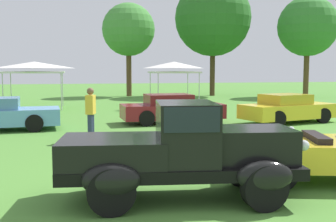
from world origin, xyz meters
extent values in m
plane|color=#4C8433|center=(0.00, 0.00, 0.00)|extent=(120.00, 120.00, 0.00)
cube|color=black|center=(0.20, -0.08, 0.56)|extent=(4.22, 2.00, 0.20)
cube|color=black|center=(1.40, -0.25, 0.94)|extent=(1.64, 1.29, 0.60)
ellipsoid|color=silver|center=(2.17, -0.36, 0.92)|extent=(0.23, 0.54, 0.68)
cube|color=black|center=(0.31, -0.10, 1.18)|extent=(1.15, 1.50, 1.04)
cube|color=black|center=(0.31, -0.10, 1.48)|extent=(1.07, 1.52, 0.40)
cube|color=black|center=(-0.94, 0.08, 0.86)|extent=(1.95, 1.64, 0.48)
ellipsoid|color=black|center=(1.57, 0.45, 0.56)|extent=(0.96, 0.49, 0.52)
ellipsoid|color=black|center=(1.37, -0.98, 0.56)|extent=(0.96, 0.49, 0.52)
ellipsoid|color=black|center=(-0.83, 0.79, 0.56)|extent=(0.96, 0.49, 0.52)
ellipsoid|color=black|center=(-1.04, -0.63, 0.56)|extent=(0.96, 0.49, 0.52)
sphere|color=silver|center=(2.27, 0.07, 1.00)|extent=(0.18, 0.18, 0.18)
sphere|color=silver|center=(2.15, -0.80, 1.00)|extent=(0.18, 0.18, 0.18)
cylinder|color=black|center=(1.57, 0.45, 0.38)|extent=(0.76, 0.24, 0.76)
cylinder|color=black|center=(1.37, -0.98, 0.38)|extent=(0.76, 0.24, 0.76)
cylinder|color=black|center=(-0.83, 0.79, 0.38)|extent=(0.76, 0.24, 0.76)
cylinder|color=black|center=(-1.04, -0.63, 0.38)|extent=(0.76, 0.24, 0.76)
cube|color=yellow|center=(3.60, 0.39, 0.57)|extent=(4.34, 2.78, 0.52)
cube|color=black|center=(3.23, 0.50, 0.81)|extent=(0.61, 1.23, 0.28)
cylinder|color=black|center=(2.62, 1.49, 0.33)|extent=(0.66, 0.20, 0.66)
cylinder|color=black|center=(2.19, 0.00, 0.33)|extent=(0.66, 0.20, 0.66)
cylinder|color=black|center=(-2.95, 8.62, 0.32)|extent=(0.64, 0.22, 0.64)
cube|color=maroon|center=(2.53, 10.01, 0.50)|extent=(4.32, 1.83, 0.60)
cube|color=maroon|center=(2.36, 10.00, 1.00)|extent=(1.93, 1.51, 0.44)
cylinder|color=black|center=(3.83, 9.28, 0.32)|extent=(0.64, 0.22, 0.64)
cylinder|color=black|center=(1.27, 9.19, 0.32)|extent=(0.64, 0.22, 0.64)
cube|color=yellow|center=(7.35, 8.94, 0.50)|extent=(4.40, 2.59, 0.60)
cube|color=gold|center=(7.19, 8.90, 1.00)|extent=(2.10, 1.83, 0.44)
cylinder|color=black|center=(8.73, 8.48, 0.32)|extent=(0.64, 0.22, 0.64)
cylinder|color=black|center=(6.32, 7.90, 0.32)|extent=(0.64, 0.22, 0.64)
cylinder|color=#283351|center=(-1.01, 6.33, 0.43)|extent=(0.16, 0.16, 0.86)
cylinder|color=#283351|center=(-1.07, 6.14, 0.43)|extent=(0.16, 0.16, 0.86)
cube|color=gold|center=(-1.04, 6.23, 1.16)|extent=(0.35, 0.45, 0.60)
sphere|color=brown|center=(-1.04, 6.23, 1.58)|extent=(0.22, 0.22, 0.22)
cylinder|color=#B7B7BC|center=(-2.18, 19.50, 1.02)|extent=(0.05, 0.05, 2.05)
cylinder|color=#B7B7BC|center=(-2.18, 16.48, 1.02)|extent=(0.05, 0.05, 2.05)
cylinder|color=#B7B7BC|center=(-5.21, 19.50, 1.02)|extent=(0.05, 0.05, 2.05)
cylinder|color=#B7B7BC|center=(-5.21, 16.48, 1.02)|extent=(0.05, 0.05, 2.05)
cube|color=silver|center=(-3.70, 17.99, 2.10)|extent=(3.36, 3.36, 0.10)
pyramid|color=silver|center=(-3.70, 17.99, 2.52)|extent=(3.30, 3.30, 0.38)
cylinder|color=#B7B7BC|center=(5.33, 17.49, 1.02)|extent=(0.05, 0.05, 2.05)
cylinder|color=#B7B7BC|center=(5.33, 15.14, 1.02)|extent=(0.05, 0.05, 2.05)
cylinder|color=#B7B7BC|center=(2.98, 17.49, 1.02)|extent=(0.05, 0.05, 2.05)
cylinder|color=#B7B7BC|center=(2.98, 15.14, 1.02)|extent=(0.05, 0.05, 2.05)
cube|color=silver|center=(4.15, 16.31, 2.10)|extent=(2.61, 2.61, 0.10)
pyramid|color=silver|center=(4.15, 16.31, 2.52)|extent=(2.56, 2.56, 0.38)
cylinder|color=brown|center=(3.12, 28.00, 2.19)|extent=(0.44, 0.44, 4.38)
sphere|color=#428938|center=(3.12, 28.00, 5.60)|extent=(4.43, 4.43, 4.43)
cylinder|color=#47331E|center=(10.22, 26.97, 2.42)|extent=(0.44, 0.44, 4.84)
sphere|color=#286623|center=(10.22, 26.97, 6.62)|extent=(6.48, 6.48, 6.48)
cylinder|color=brown|center=(17.41, 23.99, 2.22)|extent=(0.44, 0.44, 4.45)
sphere|color=#337A2D|center=(17.41, 23.99, 5.80)|extent=(4.91, 4.91, 4.91)
camera|label=1|loc=(-1.58, -6.86, 2.26)|focal=43.98mm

